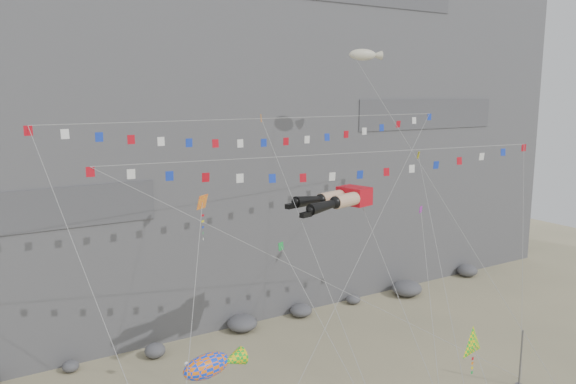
{
  "coord_description": "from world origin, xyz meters",
  "views": [
    {
      "loc": [
        -20.24,
        -23.83,
        20.04
      ],
      "look_at": [
        -0.27,
        9.0,
        13.3
      ],
      "focal_mm": 35.0,
      "sensor_mm": 36.0,
      "label": 1
    }
  ],
  "objects": [
    {
      "name": "small_kite_a",
      "position": [
        -2.16,
        9.03,
        18.04
      ],
      "size": [
        1.13,
        16.0,
        23.96
      ],
      "color": "orange",
      "rests_on": "ground"
    },
    {
      "name": "small_kite_b",
      "position": [
        8.34,
        4.76,
        11.56
      ],
      "size": [
        7.23,
        10.01,
        16.48
      ],
      "color": "purple",
      "rests_on": "ground"
    },
    {
      "name": "talus_boulders",
      "position": [
        0.0,
        17.0,
        0.6
      ],
      "size": [
        60.0,
        3.0,
        1.2
      ],
      "primitive_type": null,
      "color": "#57585C",
      "rests_on": "ground"
    },
    {
      "name": "cliff",
      "position": [
        0.0,
        32.0,
        25.0
      ],
      "size": [
        80.0,
        28.0,
        50.0
      ],
      "primitive_type": "cube",
      "color": "slate",
      "rests_on": "ground"
    },
    {
      "name": "fish_windsock",
      "position": [
        -10.51,
        -0.25,
        7.06
      ],
      "size": [
        6.48,
        5.64,
        9.53
      ],
      "color": "orange",
      "rests_on": "ground"
    },
    {
      "name": "flag_banner_lower",
      "position": [
        2.11,
        5.47,
        16.16
      ],
      "size": [
        31.84,
        8.1,
        20.59
      ],
      "color": "red",
      "rests_on": "ground"
    },
    {
      "name": "legs_kite",
      "position": [
        1.48,
        5.63,
        13.13
      ],
      "size": [
        7.06,
        14.59,
        18.81
      ],
      "rotation": [
        0.0,
        0.0,
        0.27
      ],
      "color": "red",
      "rests_on": "ground"
    },
    {
      "name": "small_kite_d",
      "position": [
        10.59,
        7.49,
        15.11
      ],
      "size": [
        8.47,
        14.27,
        21.91
      ],
      "color": "yellow",
      "rests_on": "ground"
    },
    {
      "name": "small_kite_c",
      "position": [
        -4.01,
        3.36,
        10.98
      ],
      "size": [
        2.67,
        10.25,
        14.93
      ],
      "color": "#169338",
      "rests_on": "ground"
    },
    {
      "name": "delta_kite",
      "position": [
        4.08,
        -4.01,
        6.08
      ],
      "size": [
        2.37,
        5.15,
        8.01
      ],
      "color": "yellow",
      "rests_on": "ground"
    },
    {
      "name": "harlequin_kite",
      "position": [
        -9.33,
        2.58,
        14.46
      ],
      "size": [
        5.52,
        7.45,
        16.58
      ],
      "color": "red",
      "rests_on": "ground"
    },
    {
      "name": "blimp_windsock",
      "position": [
        8.55,
        12.02,
        23.0
      ],
      "size": [
        7.69,
        16.03,
        28.08
      ],
      "color": "beige",
      "rests_on": "ground"
    },
    {
      "name": "flag_banner_upper",
      "position": [
        -0.52,
        10.36,
        18.33
      ],
      "size": [
        31.92,
        16.21,
        26.67
      ],
      "color": "red",
      "rests_on": "ground"
    },
    {
      "name": "anchor_pole_right",
      "position": [
        12.22,
        -1.37,
        2.06
      ],
      "size": [
        0.12,
        0.12,
        4.12
      ],
      "primitive_type": "cylinder",
      "color": "slate",
      "rests_on": "ground"
    }
  ]
}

